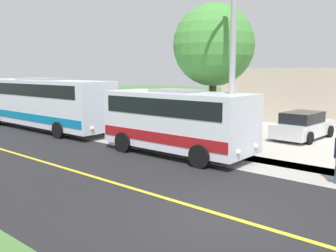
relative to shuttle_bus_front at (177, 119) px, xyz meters
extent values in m
plane|color=#477238|center=(4.55, 5.04, -1.56)|extent=(120.00, 120.00, 0.00)
cube|color=black|center=(4.55, 5.04, -1.55)|extent=(8.00, 100.00, 0.01)
cube|color=#9E9991|center=(-0.65, 5.04, -1.55)|extent=(2.40, 100.00, 0.01)
cube|color=gold|center=(4.55, 5.04, -1.55)|extent=(0.16, 100.00, 0.00)
cube|color=silver|center=(0.00, 0.00, -0.03)|extent=(2.50, 6.73, 2.36)
cube|color=maroon|center=(0.00, 0.00, -0.66)|extent=(2.54, 6.59, 0.44)
cube|color=black|center=(0.00, 0.00, 0.60)|extent=(2.54, 6.05, 0.70)
cube|color=gray|center=(0.00, 0.00, 1.21)|extent=(1.50, 2.02, 0.12)
cylinder|color=black|center=(-1.25, 2.08, -1.11)|extent=(0.25, 0.90, 0.90)
cylinder|color=black|center=(1.25, 2.08, -1.11)|extent=(0.25, 0.90, 0.90)
cylinder|color=black|center=(-1.25, -2.09, -1.11)|extent=(0.25, 0.90, 0.90)
cylinder|color=black|center=(1.25, -2.09, -1.11)|extent=(0.25, 0.90, 0.90)
sphere|color=#F2EACC|center=(-0.69, 3.38, -0.86)|extent=(0.20, 0.20, 0.20)
sphere|color=#F2EACC|center=(0.69, 3.38, -0.86)|extent=(0.20, 0.20, 0.20)
cube|color=silver|center=(0.06, -10.81, 0.14)|extent=(2.39, 11.60, 2.70)
cube|color=#0C72A5|center=(0.06, -10.81, -0.66)|extent=(2.43, 11.37, 0.44)
cube|color=black|center=(0.06, -10.81, 0.94)|extent=(2.43, 10.44, 0.70)
cube|color=gray|center=(0.06, -10.81, 1.55)|extent=(1.43, 3.48, 0.12)
cylinder|color=black|center=(-1.14, -7.21, -1.11)|extent=(0.25, 0.90, 0.90)
cylinder|color=black|center=(1.25, -7.21, -1.11)|extent=(0.25, 0.90, 0.90)
cylinder|color=black|center=(-1.14, -14.40, -1.11)|extent=(0.25, 0.90, 0.90)
sphere|color=#F2EACC|center=(-0.60, -4.99, -0.86)|extent=(0.20, 0.20, 0.20)
sphere|color=#F2EACC|center=(0.71, -4.99, -0.86)|extent=(0.20, 0.20, 0.20)
cylinder|color=#9E9EA3|center=(-0.45, 2.39, 2.92)|extent=(0.24, 0.24, 8.95)
cube|color=silver|center=(-7.25, 2.87, -1.03)|extent=(4.50, 2.06, 0.70)
cube|color=black|center=(-7.05, 2.86, -0.39)|extent=(2.51, 1.67, 0.57)
cylinder|color=black|center=(-8.67, 2.06, -1.24)|extent=(0.65, 0.26, 0.64)
cylinder|color=black|center=(-8.56, 3.85, -1.24)|extent=(0.65, 0.26, 0.64)
cylinder|color=black|center=(-5.94, 1.89, -1.24)|extent=(0.65, 0.26, 0.64)
cylinder|color=black|center=(-5.83, 3.69, -1.24)|extent=(0.65, 0.26, 0.64)
cylinder|color=#4C3826|center=(-2.85, -0.08, 0.12)|extent=(0.36, 0.36, 3.36)
sphere|color=#478C3D|center=(-2.85, -0.08, 3.26)|extent=(3.90, 3.90, 3.90)
camera|label=1|loc=(12.02, 9.65, 2.05)|focal=38.52mm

